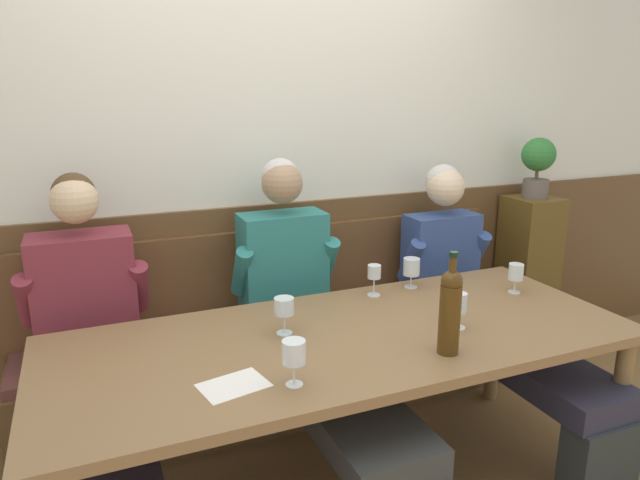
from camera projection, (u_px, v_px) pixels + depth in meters
room_wall_back at (265, 137)px, 2.90m from camera, size 6.80×0.08×2.80m
wood_wainscot_panel at (272, 301)px, 3.08m from camera, size 6.80×0.03×1.06m
wall_bench at (286, 360)px, 2.96m from camera, size 2.57×0.42×0.94m
dining_table at (346, 351)px, 2.23m from camera, size 2.27×0.91×0.72m
person_left_seat at (91, 363)px, 2.19m from camera, size 0.52×1.33×1.31m
person_center_right_seat at (311, 326)px, 2.52m from camera, size 0.52×1.32×1.32m
person_center_left_seat at (484, 304)px, 2.85m from camera, size 0.50×1.33×1.25m
wine_bottle_clear_water at (450, 309)px, 2.02m from camera, size 0.08×0.08×0.38m
wine_glass_near_bucket at (294, 354)px, 1.81m from camera, size 0.08×0.08×0.15m
wine_glass_mid_right at (374, 273)px, 2.59m from camera, size 0.06×0.06×0.15m
wine_glass_by_bottle at (516, 274)px, 2.63m from camera, size 0.07×0.07×0.14m
wine_glass_center_front at (459, 305)px, 2.24m from camera, size 0.06×0.06×0.15m
wine_glass_center_rear at (284, 307)px, 2.19m from camera, size 0.08×0.08×0.15m
wine_glass_left_end at (411, 268)px, 2.70m from camera, size 0.08×0.08×0.14m
tasting_sheet_left_guest at (234, 385)px, 1.83m from camera, size 0.24×0.19×0.00m
corner_pedestal at (526, 278)px, 3.52m from camera, size 0.28×0.28×1.01m
potted_plant at (538, 163)px, 3.34m from camera, size 0.19×0.19×0.35m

